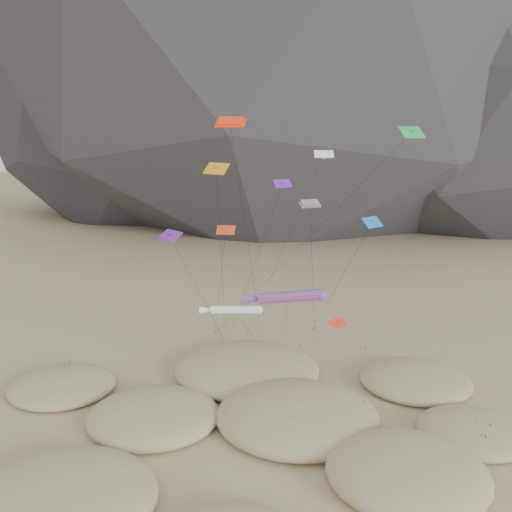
% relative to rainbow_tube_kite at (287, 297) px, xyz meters
% --- Properties ---
extents(ground, '(500.00, 500.00, 0.00)m').
position_rel_rainbow_tube_kite_xyz_m(ground, '(-0.90, -11.74, -10.20)').
color(ground, '#CCB789').
rests_on(ground, ground).
extents(dunes, '(51.03, 36.07, 3.59)m').
position_rel_rainbow_tube_kite_xyz_m(dunes, '(-2.88, -7.86, -9.53)').
color(dunes, '#CCB789').
rests_on(dunes, ground).
extents(dune_grass, '(42.66, 28.32, 1.56)m').
position_rel_rainbow_tube_kite_xyz_m(dune_grass, '(-1.56, -7.85, -9.36)').
color(dune_grass, black).
rests_on(dune_grass, ground).
extents(kite_stakes, '(19.46, 6.64, 0.30)m').
position_rel_rainbow_tube_kite_xyz_m(kite_stakes, '(0.65, 11.08, -10.05)').
color(kite_stakes, '#3F2D1E').
rests_on(kite_stakes, ground).
extents(rainbow_tube_kite, '(8.61, 11.65, 11.16)m').
position_rel_rainbow_tube_kite_xyz_m(rainbow_tube_kite, '(0.00, 0.00, 0.00)').
color(rainbow_tube_kite, '#EB184A').
rests_on(rainbow_tube_kite, ground).
extents(white_tube_kite, '(5.97, 16.74, 11.37)m').
position_rel_rainbow_tube_kite_xyz_m(white_tube_kite, '(-5.20, -5.21, 0.56)').
color(white_tube_kite, white).
rests_on(white_tube_kite, ground).
extents(orange_parafoil, '(4.50, 11.51, 28.04)m').
position_rel_rainbow_tube_kite_xyz_m(orange_parafoil, '(-5.60, 1.03, 17.02)').
color(orange_parafoil, '#FC320D').
rests_on(orange_parafoil, ground).
extents(multi_parafoil, '(3.28, 13.33, 20.56)m').
position_rel_rainbow_tube_kite_xyz_m(multi_parafoil, '(1.97, -1.83, 9.62)').
color(multi_parafoil, '#FF301A').
rests_on(multi_parafoil, ground).
extents(delta_kites, '(25.91, 22.48, 27.08)m').
position_rel_rainbow_tube_kite_xyz_m(delta_kites, '(0.03, 0.07, 9.51)').
color(delta_kites, green).
rests_on(delta_kites, ground).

